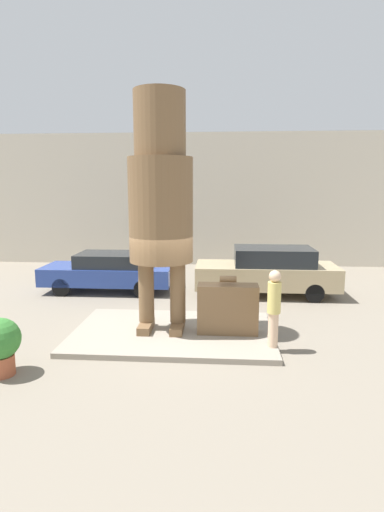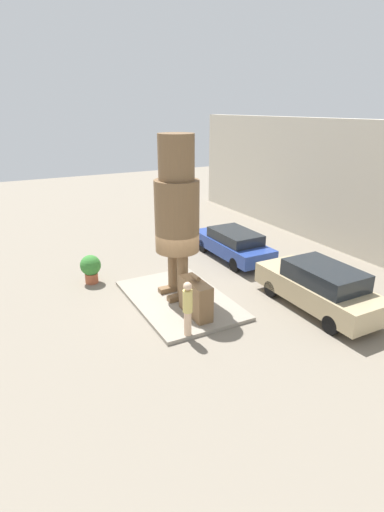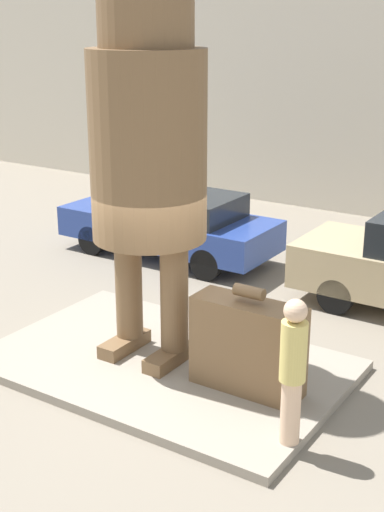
{
  "view_description": "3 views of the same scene",
  "coord_description": "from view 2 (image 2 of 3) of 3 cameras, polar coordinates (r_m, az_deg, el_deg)",
  "views": [
    {
      "loc": [
        1.17,
        -9.51,
        3.67
      ],
      "look_at": [
        0.49,
        -0.2,
        2.06
      ],
      "focal_mm": 28.0,
      "sensor_mm": 36.0,
      "label": 1
    },
    {
      "loc": [
        11.79,
        -5.71,
        6.67
      ],
      "look_at": [
        0.86,
        0.07,
        2.04
      ],
      "focal_mm": 28.0,
      "sensor_mm": 36.0,
      "label": 2
    },
    {
      "loc": [
        5.3,
        -7.38,
        4.76
      ],
      "look_at": [
        0.55,
        -0.13,
        1.83
      ],
      "focal_mm": 50.0,
      "sensor_mm": 36.0,
      "label": 3
    }
  ],
  "objects": [
    {
      "name": "ground_plane",
      "position": [
        14.7,
        -1.82,
        -6.45
      ],
      "size": [
        60.0,
        60.0,
        0.0
      ],
      "primitive_type": "plane",
      "color": "gray"
    },
    {
      "name": "statue_figure",
      "position": [
        13.76,
        -2.18,
        7.17
      ],
      "size": [
        1.55,
        1.55,
        5.75
      ],
      "color": "brown",
      "rests_on": "pedestal"
    },
    {
      "name": "parked_car_tan",
      "position": [
        14.47,
        17.72,
        -4.18
      ],
      "size": [
        4.77,
        1.81,
        1.66
      ],
      "rotation": [
        0.0,
        0.0,
        3.14
      ],
      "color": "tan",
      "rests_on": "ground_plane"
    },
    {
      "name": "pedestal",
      "position": [
        14.67,
        -1.83,
        -6.23
      ],
      "size": [
        4.97,
        3.23,
        0.13
      ],
      "color": "gray",
      "rests_on": "ground_plane"
    },
    {
      "name": "building_backdrop",
      "position": [
        19.69,
        24.45,
        8.23
      ],
      "size": [
        28.0,
        0.6,
        6.17
      ],
      "color": "beige",
      "rests_on": "ground_plane"
    },
    {
      "name": "parked_car_blue",
      "position": [
        18.53,
        5.86,
        1.79
      ],
      "size": [
        4.55,
        1.72,
        1.39
      ],
      "rotation": [
        0.0,
        0.0,
        3.14
      ],
      "color": "#284293",
      "rests_on": "ground_plane"
    },
    {
      "name": "tourist",
      "position": [
        11.97,
        -0.62,
        -7.23
      ],
      "size": [
        0.3,
        0.3,
        1.76
      ],
      "color": "beige",
      "rests_on": "pedestal"
    },
    {
      "name": "planter_pot",
      "position": [
        16.42,
        -14.27,
        -1.57
      ],
      "size": [
        0.82,
        0.82,
        1.16
      ],
      "color": "#AD5638",
      "rests_on": "ground_plane"
    },
    {
      "name": "giant_suitcase",
      "position": [
        13.26,
        0.52,
        -6.0
      ],
      "size": [
        1.47,
        0.52,
        1.44
      ],
      "color": "brown",
      "rests_on": "pedestal"
    }
  ]
}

